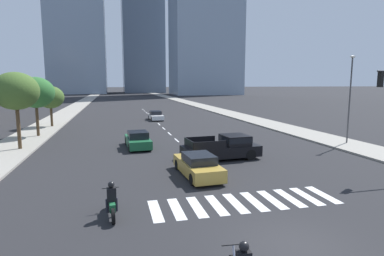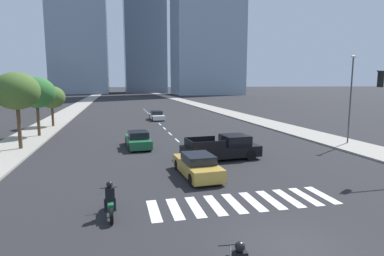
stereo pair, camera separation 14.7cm
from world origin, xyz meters
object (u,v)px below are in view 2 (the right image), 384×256
Objects in this scene: sedan_white_1 at (157,116)px; street_lamp_east at (351,93)px; sedan_green_0 at (138,140)px; pickup_truck at (224,148)px; street_tree_third at (51,97)px; motorcycle_trailing at (110,202)px; street_tree_second at (36,93)px; sedan_gold_2 at (197,166)px; street_tree_nearest at (16,91)px.

sedan_white_1 is 26.67m from street_lamp_east.
street_lamp_east is (17.89, -3.02, 3.86)m from sedan_green_0.
sedan_green_0 is at bearing 170.42° from street_lamp_east.
street_lamp_east is at bearing 29.79° from sedan_white_1.
pickup_truck is 25.20m from street_tree_third.
street_tree_second is (-7.18, 21.07, 3.82)m from motorcycle_trailing.
street_lamp_east is 29.04m from street_tree_second.
sedan_white_1 is 18.24m from street_tree_second.
street_lamp_east is at bearing -33.12° from street_tree_third.
street_tree_second reaches higher than motorcycle_trailing.
sedan_gold_2 is at bearing -166.01° from sedan_green_0.
pickup_truck is at bearing -42.02° from sedan_gold_2.
street_tree_nearest is (-9.21, 1.05, 4.07)m from sedan_green_0.
street_tree_nearest is at bearing 46.51° from sedan_gold_2.
motorcycle_trailing reaches higher than sedan_green_0.
sedan_gold_2 is at bearing -54.02° from street_tree_second.
sedan_white_1 is at bearing -14.57° from sedan_green_0.
sedan_green_0 is 9.50m from sedan_gold_2.
sedan_white_1 is 0.60× the size of street_lamp_east.
street_lamp_east reaches higher than sedan_white_1.
street_tree_third reaches higher than sedan_white_1.
sedan_gold_2 is at bearing -40.25° from street_tree_nearest.
street_tree_third is at bearing 23.53° from sedan_gold_2.
street_lamp_east is (19.92, 10.64, 3.90)m from motorcycle_trailing.
motorcycle_trailing is at bearing -12.32° from sedan_white_1.
pickup_truck is 20.02m from street_tree_second.
street_tree_nearest reaches higher than street_tree_second.
motorcycle_trailing is at bearing -151.90° from street_lamp_east.
sedan_white_1 is at bearing 54.26° from street_tree_nearest.
street_tree_nearest is at bearing -37.73° from sedan_white_1.
motorcycle_trailing is at bearing -75.77° from street_tree_third.
pickup_truck is at bearing 1.84° from sedan_white_1.
pickup_truck is (7.70, 8.17, 0.23)m from motorcycle_trailing.
street_tree_third is at bearing 122.31° from pickup_truck.
pickup_truck is 24.95m from sedan_white_1.
street_tree_nearest is at bearing 152.13° from pickup_truck.
sedan_gold_2 is at bearing -158.13° from street_lamp_east.
street_tree_nearest is at bearing 80.53° from sedan_green_0.
sedan_white_1 is 28.52m from sedan_gold_2.
pickup_truck is at bearing -47.36° from motorcycle_trailing.
street_lamp_east is (15.12, 6.07, 3.87)m from sedan_gold_2.
motorcycle_trailing is 0.28× the size of street_lamp_east.
street_tree_nearest is (-27.10, 4.07, 0.21)m from street_lamp_east.
motorcycle_trailing is at bearing -71.19° from street_tree_second.
street_tree_nearest is at bearing -90.00° from street_tree_third.
pickup_truck reaches higher than sedan_green_0.
street_tree_third is (-14.88, 20.14, 2.81)m from pickup_truck.
sedan_white_1 is at bearing 42.25° from street_tree_second.
motorcycle_trailing is at bearing -63.99° from street_tree_nearest.
street_lamp_east is at bearing -65.97° from motorcycle_trailing.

